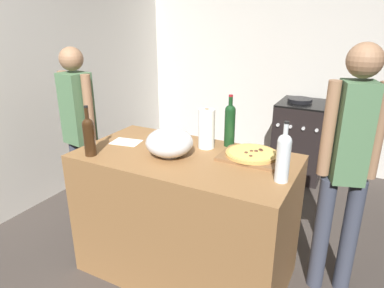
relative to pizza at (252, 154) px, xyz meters
name	(u,v)px	position (x,y,z in m)	size (l,w,h in m)	color
ground_plane	(219,212)	(-0.52, 0.71, -0.98)	(4.02, 3.77, 0.02)	#3F3833
kitchen_wall_rear	(274,60)	(-0.52, 2.34, 0.33)	(4.02, 0.10, 2.60)	beige
kitchen_wall_left	(73,67)	(-2.28, 0.71, 0.33)	(0.10, 3.77, 2.60)	beige
counter	(186,216)	(-0.41, -0.17, -0.50)	(1.48, 0.79, 0.94)	olive
cutting_board	(251,156)	(0.00, 0.00, -0.02)	(0.40, 0.32, 0.02)	brown
pizza	(252,154)	(0.00, 0.00, 0.00)	(0.35, 0.35, 0.03)	tan
mixing_bowl	(169,142)	(-0.50, -0.22, 0.07)	(0.32, 0.32, 0.19)	#B2B2B7
paper_towel_roll	(207,129)	(-0.35, 0.04, 0.11)	(0.12, 0.12, 0.28)	white
wine_bottle_amber	(283,156)	(0.26, -0.25, 0.12)	(0.08, 0.08, 0.35)	silver
wine_bottle_clear	(230,123)	(-0.22, 0.15, 0.14)	(0.08, 0.08, 0.37)	#143819
wine_bottle_dark	(89,135)	(-0.98, -0.46, 0.11)	(0.08, 0.08, 0.34)	#331E0F
recipe_sheet	(126,142)	(-0.93, -0.15, -0.03)	(0.21, 0.15, 0.00)	white
stove	(300,139)	(-0.02, 1.94, -0.51)	(0.55, 0.62, 0.94)	black
person_in_stripes	(79,128)	(-1.54, 0.00, -0.05)	(0.38, 0.23, 1.60)	#383D4C
person_in_red	(348,162)	(0.58, 0.15, 0.00)	(0.34, 0.25, 1.69)	#383D4C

